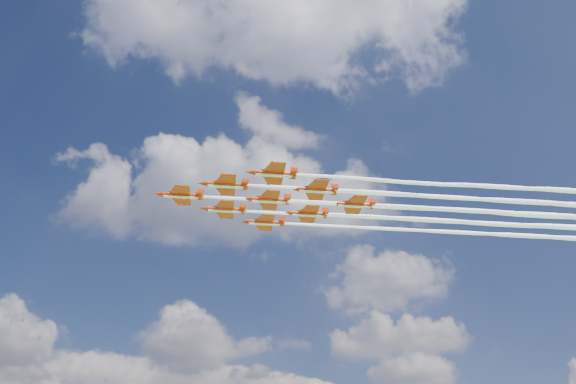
% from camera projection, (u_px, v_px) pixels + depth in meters
% --- Properties ---
extents(jet_lead, '(149.15, 29.20, 2.85)m').
position_uv_depth(jet_lead, '(476.00, 211.00, 137.40)').
color(jet_lead, '#AE2709').
extents(jet_row2_port, '(149.15, 29.20, 2.85)m').
position_uv_depth(jet_row2_port, '(529.00, 202.00, 133.06)').
color(jet_row2_port, '#AE2709').
extents(jet_row2_starb, '(149.15, 29.20, 2.85)m').
position_uv_depth(jet_row2_starb, '(505.00, 224.00, 143.85)').
color(jet_row2_starb, '#AE2709').
extents(jet_row3_centre, '(149.15, 29.20, 2.85)m').
position_uv_depth(jet_row3_centre, '(556.00, 216.00, 139.51)').
color(jet_row3_centre, '#AE2709').
extents(jet_row3_starb, '(149.15, 29.20, 2.85)m').
position_uv_depth(jet_row3_starb, '(531.00, 236.00, 150.29)').
color(jet_row3_starb, '#AE2709').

